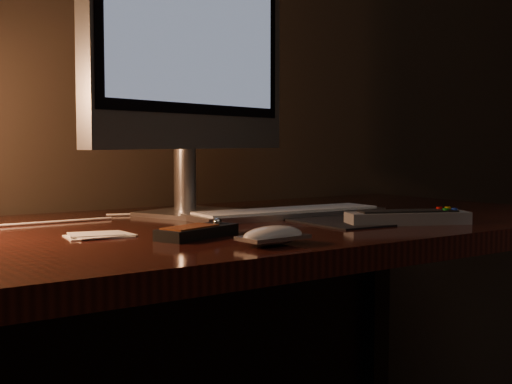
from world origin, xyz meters
TOP-DOWN VIEW (x-y plane):
  - desk at (0.00, 1.93)m, footprint 1.60×0.75m
  - monitor at (0.04, 2.01)m, footprint 0.57×0.24m
  - keyboard at (0.18, 1.87)m, footprint 0.44×0.15m
  - mousepad at (0.26, 1.72)m, footprint 0.28×0.23m
  - mouse at (-0.09, 1.57)m, footprint 0.11×0.06m
  - media_remote at (-0.14, 1.70)m, footprint 0.16×0.10m
  - tv_remote at (0.28, 1.63)m, footprint 0.23×0.15m
  - papers at (-0.26, 1.80)m, footprint 0.11×0.09m
  - cable at (-0.13, 2.03)m, footprint 0.51×0.11m

SIDE VIEW (x-z plane):
  - desk at x=0.00m, z-range 0.25..1.00m
  - mousepad at x=0.26m, z-range 0.75..0.75m
  - cable at x=-0.13m, z-range 0.75..0.75m
  - papers at x=-0.26m, z-range 0.75..0.76m
  - keyboard at x=0.18m, z-range 0.75..0.77m
  - mouse at x=-0.09m, z-range 0.75..0.77m
  - media_remote at x=-0.14m, z-range 0.75..0.77m
  - tv_remote at x=0.28m, z-range 0.75..0.78m
  - monitor at x=0.04m, z-range 0.81..1.43m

